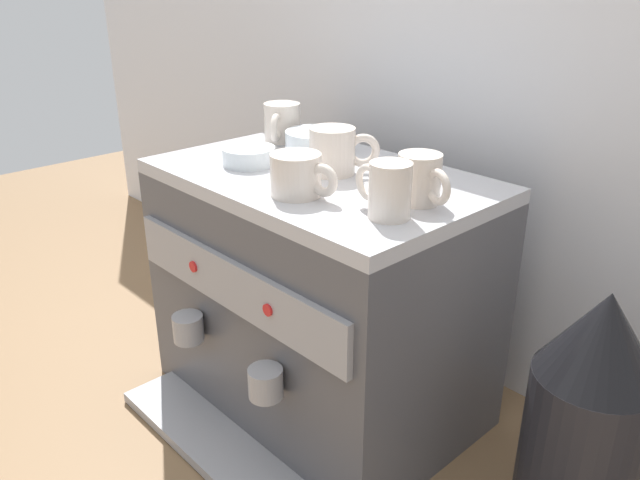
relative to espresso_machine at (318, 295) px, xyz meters
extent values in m
plane|color=brown|center=(0.00, 0.00, -0.24)|extent=(4.00, 4.00, 0.00)
cube|color=silver|center=(0.00, 0.32, 0.29)|extent=(2.80, 0.03, 1.05)
cube|color=#4C4C51|center=(0.00, 0.00, -0.01)|extent=(0.59, 0.39, 0.45)
cube|color=#B7B7BC|center=(0.00, 0.00, 0.23)|extent=(0.59, 0.39, 0.02)
cube|color=#939399|center=(0.00, -0.19, 0.09)|extent=(0.55, 0.01, 0.09)
cylinder|color=red|center=(-0.10, -0.20, 0.09)|extent=(0.02, 0.01, 0.02)
cylinder|color=red|center=(0.10, -0.20, 0.09)|extent=(0.02, 0.01, 0.02)
cube|color=#939399|center=(0.00, -0.24, -0.22)|extent=(0.50, 0.12, 0.02)
cylinder|color=#939399|center=(-0.11, -0.22, -0.03)|extent=(0.06, 0.06, 0.05)
cylinder|color=#939399|center=(0.11, -0.22, -0.03)|extent=(0.06, 0.06, 0.05)
cylinder|color=beige|center=(0.02, 0.02, 0.28)|extent=(0.08, 0.08, 0.08)
torus|color=beige|center=(0.05, 0.06, 0.28)|extent=(0.05, 0.05, 0.06)
cylinder|color=beige|center=(0.22, -0.07, 0.28)|extent=(0.06, 0.06, 0.08)
torus|color=beige|center=(0.18, -0.06, 0.28)|extent=(0.06, 0.02, 0.06)
cylinder|color=beige|center=(-0.21, 0.10, 0.28)|extent=(0.07, 0.07, 0.08)
torus|color=beige|center=(-0.18, 0.06, 0.28)|extent=(0.04, 0.05, 0.06)
cylinder|color=beige|center=(0.06, -0.10, 0.27)|extent=(0.08, 0.08, 0.07)
torus|color=beige|center=(0.11, -0.09, 0.27)|extent=(0.05, 0.03, 0.05)
cylinder|color=beige|center=(0.21, 0.01, 0.28)|extent=(0.07, 0.07, 0.08)
torus|color=beige|center=(0.26, 0.00, 0.28)|extent=(0.06, 0.03, 0.05)
cylinder|color=silver|center=(-0.13, -0.05, 0.26)|extent=(0.10, 0.10, 0.03)
cylinder|color=silver|center=(-0.13, -0.05, 0.24)|extent=(0.05, 0.05, 0.01)
cylinder|color=silver|center=(-0.10, 0.09, 0.26)|extent=(0.13, 0.13, 0.04)
cylinder|color=silver|center=(-0.10, 0.09, 0.24)|extent=(0.07, 0.07, 0.01)
cylinder|color=black|center=(0.50, 0.06, -0.09)|extent=(0.17, 0.17, 0.29)
cone|color=black|center=(0.50, 0.06, 0.11)|extent=(0.17, 0.17, 0.13)
cylinder|color=#B7B7BC|center=(-0.41, 0.02, -0.18)|extent=(0.09, 0.09, 0.12)
camera|label=1|loc=(0.78, -0.72, 0.57)|focal=35.59mm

